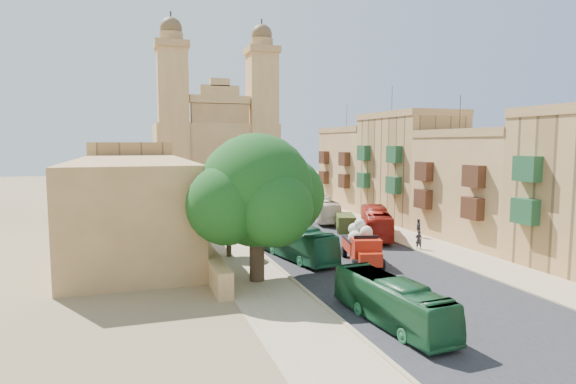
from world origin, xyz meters
TOP-DOWN VIEW (x-y plane):
  - ground at (0.00, 0.00)m, footprint 260.00×260.00m
  - road_surface at (0.00, 30.00)m, footprint 14.00×140.00m
  - sidewalk_east at (9.50, 30.00)m, footprint 5.00×140.00m
  - sidewalk_west at (-9.50, 30.00)m, footprint 5.00×140.00m
  - kerb_east at (7.00, 30.00)m, footprint 0.25×140.00m
  - kerb_west at (-7.00, 30.00)m, footprint 0.25×140.00m
  - townhouse_b at (15.95, 11.00)m, footprint 9.00×14.00m
  - townhouse_c at (15.95, 25.00)m, footprint 9.00×14.00m
  - townhouse_d at (15.95, 39.00)m, footprint 9.00×14.00m
  - west_wall at (-12.50, 20.00)m, footprint 1.00×40.00m
  - west_building_low at (-18.00, 18.00)m, footprint 10.00×28.00m
  - west_building_mid at (-18.00, 44.00)m, footprint 10.00×22.00m
  - church at (-0.00, 78.61)m, footprint 28.00×22.50m
  - ficus_tree at (-9.41, 4.01)m, footprint 10.66×9.80m
  - street_tree_a at (-10.00, 12.00)m, footprint 2.96×2.96m
  - street_tree_b at (-10.00, 24.00)m, footprint 3.54×3.54m
  - street_tree_c at (-10.00, 36.00)m, footprint 3.42×3.42m
  - street_tree_d at (-10.00, 48.00)m, footprint 2.97×2.97m
  - red_truck at (0.00, 6.17)m, footprint 3.67×6.47m
  - olive_pickup at (4.87, 20.00)m, footprint 3.28×4.85m
  - bus_green_south at (-4.55, -6.41)m, footprint 2.93×9.36m
  - bus_green_north at (-4.68, 9.61)m, footprint 4.43×10.66m
  - bus_red_east at (6.50, 15.86)m, footprint 6.70×11.03m
  - bus_cream_east at (5.15, 27.48)m, footprint 4.52×10.94m
  - car_blue_a at (-2.18, 15.37)m, footprint 2.35×3.41m
  - car_white_a at (-2.68, 28.25)m, footprint 2.64×3.82m
  - car_cream at (1.00, 24.61)m, footprint 2.33×4.51m
  - car_dkblue at (-5.00, 43.70)m, footprint 2.52×4.43m
  - car_white_b at (1.97, 36.45)m, footprint 2.67×4.53m
  - car_blue_b at (-3.65, 51.94)m, footprint 1.92×4.11m
  - pedestrian_a at (7.50, 9.36)m, footprint 0.72×0.55m
  - pedestrian_c at (10.59, 14.17)m, footprint 0.88×1.26m

SIDE VIEW (x-z plane):
  - ground at x=0.00m, z-range 0.00..0.00m
  - road_surface at x=0.00m, z-range 0.00..0.01m
  - sidewalk_east at x=9.50m, z-range 0.00..0.01m
  - sidewalk_west at x=-9.50m, z-range 0.00..0.01m
  - kerb_east at x=7.00m, z-range 0.00..0.12m
  - kerb_west at x=-7.00m, z-range 0.00..0.12m
  - car_blue_a at x=-2.18m, z-range 0.00..1.08m
  - car_white_a at x=-2.68m, z-range 0.00..1.19m
  - car_dkblue at x=-5.00m, z-range 0.00..1.21m
  - car_cream at x=1.00m, z-range 0.00..1.22m
  - car_blue_b at x=-3.65m, z-range 0.00..1.30m
  - car_white_b at x=1.97m, z-range 0.00..1.44m
  - pedestrian_a at x=7.50m, z-range 0.00..1.76m
  - olive_pickup at x=4.87m, z-range -0.02..1.82m
  - west_wall at x=-12.50m, z-range 0.00..1.80m
  - pedestrian_c at x=10.59m, z-range 0.00..1.98m
  - bus_green_south at x=-4.55m, z-range 0.00..2.56m
  - bus_green_north at x=-4.68m, z-range 0.00..2.89m
  - bus_cream_east at x=5.15m, z-range 0.00..2.97m
  - bus_red_east at x=6.50m, z-range 0.00..3.04m
  - red_truck at x=0.00m, z-range -0.22..3.37m
  - street_tree_a at x=-10.00m, z-range 0.77..5.32m
  - street_tree_d at x=-10.00m, z-range 0.77..5.34m
  - street_tree_c at x=-10.00m, z-range 0.89..6.15m
  - street_tree_b at x=-10.00m, z-range 0.93..6.37m
  - west_building_low at x=-18.00m, z-range 0.00..8.40m
  - west_building_mid at x=-18.00m, z-range 0.00..10.00m
  - townhouse_b at x=15.95m, z-range -1.79..13.11m
  - townhouse_d at x=15.95m, z-range -1.79..14.11m
  - ficus_tree at x=-9.41m, z-range 0.97..11.63m
  - townhouse_c at x=15.95m, z-range -1.79..15.61m
  - church at x=0.00m, z-range -8.63..27.67m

